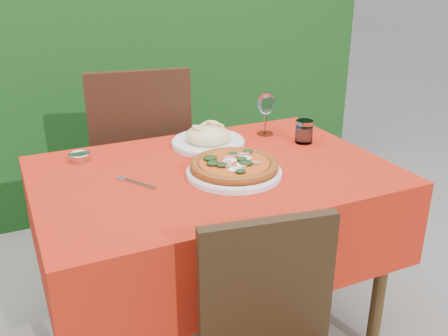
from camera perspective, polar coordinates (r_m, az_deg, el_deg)
name	(u,v)px	position (r m, az deg, el deg)	size (l,w,h in m)	color
ground	(215,334)	(2.20, -1.08, -18.43)	(60.00, 60.00, 0.00)	slate
hedge	(110,56)	(3.19, -12.87, 12.42)	(3.20, 0.55, 1.78)	black
dining_table	(214,207)	(1.87, -1.21, -4.43)	(1.26, 0.86, 0.75)	#412C15
chair_far	(140,156)	(2.43, -9.55, 1.40)	(0.52, 0.52, 1.01)	black
pizza_plate	(234,168)	(1.74, 1.16, 0.04)	(0.33, 0.33, 0.06)	white
pasta_plate	(208,139)	(2.03, -1.83, 3.38)	(0.30, 0.30, 0.08)	white
water_glass	(304,133)	(2.09, 9.14, 4.01)	(0.07, 0.07, 0.09)	silver
wine_glass	(266,105)	(2.14, 4.82, 7.15)	(0.08, 0.08, 0.19)	silver
fork	(140,184)	(1.70, -9.59, -1.79)	(0.02, 0.19, 0.00)	#AEAEB5
steel_ramekin	(80,157)	(1.95, -16.18, 1.16)	(0.07, 0.07, 0.03)	#B9B9C0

